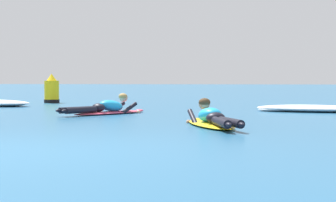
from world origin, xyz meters
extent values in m
plane|color=#235B84|center=(0.00, 10.00, 0.00)|extent=(120.00, 120.00, 0.00)
ellipsoid|color=yellow|center=(1.81, 3.87, 0.04)|extent=(1.30, 2.31, 0.07)
ellipsoid|color=yellow|center=(1.45, 4.88, 0.05)|extent=(0.27, 0.26, 0.06)
ellipsoid|color=#1E9EDB|center=(1.79, 3.92, 0.20)|extent=(0.60, 0.76, 0.35)
ellipsoid|color=black|center=(1.92, 3.56, 0.17)|extent=(0.41, 0.38, 0.20)
cylinder|color=black|center=(2.05, 2.96, 0.14)|extent=(0.39, 0.92, 0.14)
ellipsoid|color=black|center=(2.18, 2.52, 0.14)|extent=(0.17, 0.24, 0.08)
cylinder|color=black|center=(2.20, 3.01, 0.14)|extent=(0.49, 0.90, 0.14)
ellipsoid|color=black|center=(2.37, 2.59, 0.14)|extent=(0.17, 0.24, 0.08)
cylinder|color=black|center=(1.46, 4.19, 0.12)|extent=(0.27, 0.56, 0.32)
sphere|color=tan|center=(1.34, 4.54, 0.02)|extent=(0.09, 0.09, 0.09)
cylinder|color=black|center=(1.88, 4.32, 0.12)|extent=(0.27, 0.56, 0.32)
sphere|color=tan|center=(1.77, 4.65, 0.02)|extent=(0.09, 0.09, 0.09)
sphere|color=tan|center=(1.66, 4.29, 0.38)|extent=(0.21, 0.21, 0.21)
ellipsoid|color=#47331E|center=(1.67, 4.27, 0.41)|extent=(0.27, 0.26, 0.16)
ellipsoid|color=#E54C66|center=(-0.83, 7.02, 0.04)|extent=(1.63, 2.10, 0.07)
ellipsoid|color=#E54C66|center=(-0.27, 7.88, 0.05)|extent=(0.27, 0.27, 0.06)
ellipsoid|color=#1E9EDB|center=(-0.80, 7.06, 0.20)|extent=(0.72, 0.81, 0.35)
ellipsoid|color=black|center=(-1.02, 6.72, 0.17)|extent=(0.44, 0.42, 0.20)
cylinder|color=black|center=(-1.42, 6.26, 0.14)|extent=(0.65, 0.81, 0.14)
ellipsoid|color=black|center=(-1.68, 5.89, 0.14)|extent=(0.20, 0.24, 0.08)
cylinder|color=black|center=(-1.28, 6.17, 0.14)|extent=(0.57, 0.86, 0.14)
ellipsoid|color=black|center=(-1.51, 5.78, 0.14)|extent=(0.20, 0.24, 0.08)
cylinder|color=black|center=(-0.77, 7.51, 0.12)|extent=(0.37, 0.51, 0.32)
sphere|color=tan|center=(-0.58, 7.81, 0.02)|extent=(0.09, 0.09, 0.09)
cylinder|color=black|center=(-0.41, 7.25, 0.12)|extent=(0.37, 0.51, 0.32)
sphere|color=tan|center=(-0.23, 7.54, 0.02)|extent=(0.09, 0.09, 0.09)
sphere|color=tan|center=(-0.57, 7.41, 0.38)|extent=(0.21, 0.21, 0.21)
ellipsoid|color=#AD894C|center=(-0.59, 7.39, 0.41)|extent=(0.29, 0.29, 0.16)
ellipsoid|color=white|center=(-4.78, 10.32, 0.07)|extent=(1.11, 0.76, 0.15)
ellipsoid|color=white|center=(4.04, 8.68, 0.09)|extent=(2.95, 1.61, 0.18)
ellipsoid|color=white|center=(3.20, 8.75, 0.05)|extent=(1.08, 0.68, 0.10)
cylinder|color=yellow|center=(-4.31, 12.81, 0.38)|extent=(0.50, 0.50, 0.77)
cone|color=yellow|center=(-4.31, 12.81, 0.89)|extent=(0.35, 0.35, 0.24)
cylinder|color=black|center=(-4.31, 12.81, 0.06)|extent=(0.53, 0.53, 0.12)
camera|label=1|loc=(2.55, -6.62, 0.87)|focal=62.68mm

